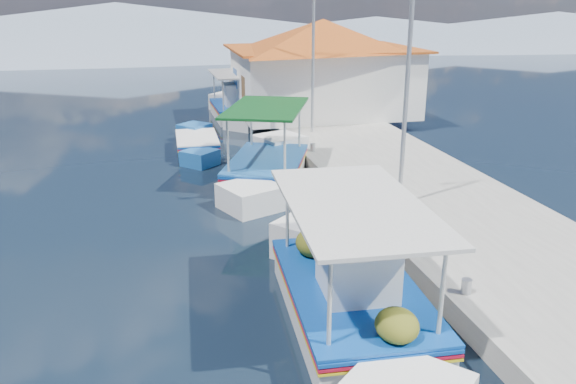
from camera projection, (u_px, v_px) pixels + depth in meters
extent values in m
plane|color=black|center=(246.00, 269.00, 13.23)|extent=(160.00, 160.00, 0.00)
cube|color=#A6A49B|center=(387.00, 169.00, 19.95)|extent=(5.00, 44.00, 0.50)
cylinder|color=#A5A8AD|center=(466.00, 286.00, 11.08)|extent=(0.20, 0.20, 0.30)
cylinder|color=#A5A8AD|center=(372.00, 201.00, 15.68)|extent=(0.20, 0.20, 0.30)
cylinder|color=#A5A8AD|center=(313.00, 147.00, 21.21)|extent=(0.20, 0.20, 0.30)
cylinder|color=#A5A8AD|center=(278.00, 116.00, 26.74)|extent=(0.20, 0.20, 0.30)
cube|color=white|center=(351.00, 309.00, 11.10)|extent=(2.53, 4.62, 0.98)
cube|color=white|center=(303.00, 243.00, 13.76)|extent=(2.31, 2.31, 1.09)
cube|color=#0B4097|center=(351.00, 288.00, 10.95)|extent=(2.61, 4.75, 0.06)
cube|color=#A70E26|center=(351.00, 292.00, 10.98)|extent=(2.61, 4.75, 0.05)
cube|color=gold|center=(351.00, 295.00, 11.01)|extent=(2.61, 4.75, 0.04)
cube|color=#0B4097|center=(352.00, 284.00, 10.93)|extent=(2.63, 4.71, 0.05)
cube|color=brown|center=(352.00, 286.00, 10.94)|extent=(2.35, 4.51, 0.05)
cube|color=white|center=(359.00, 266.00, 10.48)|extent=(1.33, 1.42, 1.14)
cube|color=silver|center=(361.00, 236.00, 10.28)|extent=(1.45, 1.53, 0.06)
cylinder|color=beige|center=(278.00, 216.00, 12.14)|extent=(0.07, 0.07, 1.66)
cylinder|color=beige|center=(358.00, 207.00, 12.63)|extent=(0.07, 0.07, 1.66)
cylinder|color=beige|center=(346.00, 302.00, 8.72)|extent=(0.07, 0.07, 1.66)
cylinder|color=beige|center=(452.00, 286.00, 9.21)|extent=(0.07, 0.07, 1.66)
cube|color=silver|center=(355.00, 204.00, 10.41)|extent=(2.65, 4.62, 0.07)
ellipsoid|color=#4D5115|center=(307.00, 244.00, 12.05)|extent=(0.79, 0.87, 0.59)
ellipsoid|color=#4D5115|center=(331.00, 233.00, 12.73)|extent=(0.66, 0.73, 0.50)
ellipsoid|color=#4D5115|center=(409.00, 323.00, 9.22)|extent=(0.70, 0.77, 0.53)
sphere|color=orange|center=(389.00, 230.00, 11.53)|extent=(0.41, 0.41, 0.41)
cube|color=white|center=(267.00, 175.00, 19.33)|extent=(3.52, 4.57, 1.03)
cube|color=white|center=(227.00, 154.00, 21.40)|extent=(2.06, 2.06, 1.14)
cube|color=white|center=(315.00, 196.00, 17.29)|extent=(2.00, 2.00, 0.98)
cube|color=#0B4097|center=(267.00, 161.00, 19.18)|extent=(3.63, 4.70, 0.07)
cube|color=#A70E26|center=(267.00, 164.00, 19.21)|extent=(3.63, 4.70, 0.05)
cube|color=gold|center=(267.00, 166.00, 19.23)|extent=(3.63, 4.70, 0.04)
cube|color=#1C5EAA|center=(267.00, 159.00, 19.15)|extent=(3.63, 4.67, 0.05)
cube|color=brown|center=(267.00, 160.00, 19.16)|extent=(3.33, 4.43, 0.05)
cylinder|color=beige|center=(218.00, 128.00, 19.73)|extent=(0.08, 0.08, 1.74)
cylinder|color=beige|center=(261.00, 122.00, 20.67)|extent=(0.08, 0.08, 1.74)
cylinder|color=beige|center=(273.00, 149.00, 17.09)|extent=(0.08, 0.08, 1.74)
cylinder|color=beige|center=(319.00, 141.00, 18.04)|extent=(0.08, 0.08, 1.74)
cube|color=#0C4017|center=(266.00, 108.00, 18.60)|extent=(3.62, 4.61, 0.08)
cube|color=#1C5EAA|center=(197.00, 148.00, 22.96)|extent=(1.61, 2.95, 0.81)
cube|color=#1C5EAA|center=(192.00, 134.00, 24.71)|extent=(1.56, 1.56, 0.90)
cube|color=#1C5EAA|center=(203.00, 160.00, 21.23)|extent=(1.52, 1.52, 0.77)
cube|color=#0B4097|center=(197.00, 139.00, 22.84)|extent=(1.66, 3.04, 0.05)
cube|color=#A70E26|center=(197.00, 140.00, 22.86)|extent=(1.66, 3.04, 0.04)
cube|color=gold|center=(197.00, 142.00, 22.88)|extent=(1.66, 3.04, 0.03)
cube|color=white|center=(197.00, 137.00, 22.82)|extent=(1.68, 3.01, 0.04)
cube|color=brown|center=(197.00, 138.00, 22.83)|extent=(1.49, 2.89, 0.04)
cube|color=white|center=(235.00, 114.00, 29.31)|extent=(2.12, 3.96, 0.93)
cube|color=white|center=(229.00, 103.00, 31.69)|extent=(2.08, 2.08, 1.02)
cube|color=white|center=(242.00, 124.00, 26.96)|extent=(2.03, 2.03, 0.88)
cube|color=#0B4097|center=(235.00, 106.00, 29.17)|extent=(2.18, 4.08, 0.06)
cube|color=#A70E26|center=(235.00, 107.00, 29.20)|extent=(2.18, 4.08, 0.05)
cube|color=gold|center=(235.00, 109.00, 29.22)|extent=(2.18, 4.08, 0.04)
cube|color=#0B4097|center=(235.00, 104.00, 29.15)|extent=(2.20, 4.04, 0.05)
cube|color=brown|center=(235.00, 105.00, 29.16)|extent=(1.95, 3.88, 0.05)
cube|color=white|center=(235.00, 95.00, 28.71)|extent=(1.15, 1.29, 1.07)
cube|color=silver|center=(235.00, 84.00, 28.53)|extent=(1.25, 1.39, 0.06)
cylinder|color=beige|center=(215.00, 85.00, 30.27)|extent=(0.07, 0.07, 1.56)
cylinder|color=beige|center=(246.00, 84.00, 30.59)|extent=(0.07, 0.07, 1.56)
cylinder|color=beige|center=(222.00, 95.00, 27.22)|extent=(0.07, 0.07, 1.56)
cylinder|color=beige|center=(256.00, 94.00, 27.54)|extent=(0.07, 0.07, 1.56)
cube|color=silver|center=(234.00, 74.00, 28.65)|extent=(2.22, 3.97, 0.07)
cube|color=white|center=(322.00, 82.00, 27.74)|extent=(8.00, 6.00, 3.00)
cube|color=#B94F19|center=(323.00, 49.00, 27.24)|extent=(8.64, 6.48, 0.10)
pyramid|color=#B94F19|center=(323.00, 34.00, 27.03)|extent=(10.49, 10.49, 1.40)
cube|color=brown|center=(244.00, 99.00, 26.12)|extent=(0.06, 1.00, 2.00)
cube|color=#0B4097|center=(236.00, 78.00, 28.23)|extent=(0.06, 1.20, 0.90)
cylinder|color=#A5A8AD|center=(406.00, 95.00, 14.93)|extent=(0.12, 0.12, 6.00)
cylinder|color=#A5A8AD|center=(313.00, 59.00, 23.22)|extent=(0.12, 0.12, 6.00)
cone|color=gray|center=(117.00, 29.00, 62.93)|extent=(96.00, 96.00, 5.50)
cone|color=gray|center=(375.00, 33.00, 69.70)|extent=(76.80, 76.80, 3.80)
cone|color=gray|center=(556.00, 28.00, 75.04)|extent=(89.60, 89.60, 4.20)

